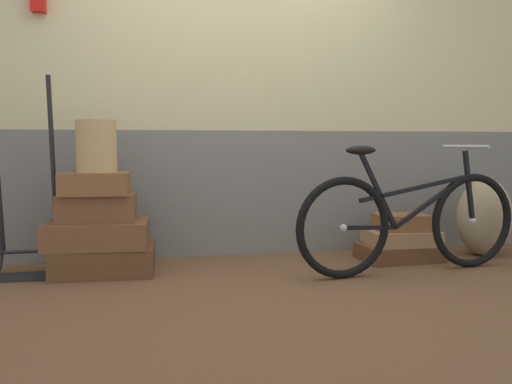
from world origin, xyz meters
name	(u,v)px	position (x,y,z in m)	size (l,w,h in m)	color
ground	(257,282)	(0.00, 0.00, -0.03)	(8.86, 5.20, 0.06)	brown
station_building	(237,73)	(0.01, 0.85, 1.46)	(6.86, 0.74, 2.91)	slate
suitcase_0	(104,260)	(-1.01, 0.33, 0.10)	(0.67, 0.45, 0.19)	brown
suitcase_1	(98,234)	(-1.05, 0.31, 0.28)	(0.67, 0.43, 0.18)	brown
suitcase_2	(98,207)	(-1.05, 0.33, 0.46)	(0.51, 0.32, 0.18)	brown
suitcase_3	(95,184)	(-1.05, 0.28, 0.63)	(0.44, 0.30, 0.15)	brown
suitcase_4	(398,252)	(1.18, 0.32, 0.06)	(0.59, 0.39, 0.12)	brown
suitcase_5	(401,237)	(1.20, 0.33, 0.17)	(0.53, 0.37, 0.11)	#9E754C
suitcase_6	(401,222)	(1.20, 0.32, 0.29)	(0.38, 0.29, 0.12)	brown
wicker_basket	(96,146)	(-1.04, 0.31, 0.88)	(0.27, 0.27, 0.35)	tan
luggage_trolley	(27,231)	(-1.52, 0.39, 0.30)	(0.44, 0.38, 1.35)	black
burlap_sack	(484,217)	(1.93, 0.34, 0.31)	(0.44, 0.37, 0.62)	#9E8966
bicycle	(410,221)	(1.06, -0.07, 0.36)	(1.71, 0.46, 0.89)	black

